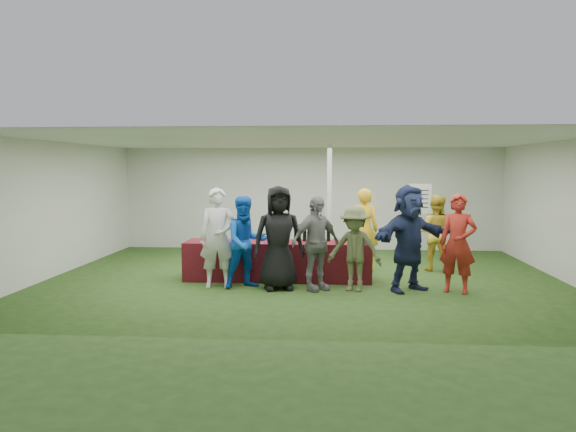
# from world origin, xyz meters

# --- Properties ---
(ground) EXTENTS (60.00, 60.00, 0.00)m
(ground) POSITION_xyz_m (0.00, 0.00, 0.00)
(ground) COLOR #284719
(ground) RESTS_ON ground
(tent) EXTENTS (10.00, 10.00, 10.00)m
(tent) POSITION_xyz_m (0.50, 1.20, 1.35)
(tent) COLOR white
(tent) RESTS_ON ground
(serving_table) EXTENTS (3.60, 0.80, 0.75)m
(serving_table) POSITION_xyz_m (-0.49, -0.17, 0.38)
(serving_table) COLOR maroon
(serving_table) RESTS_ON ground
(wine_bottles) EXTENTS (0.71, 0.14, 0.32)m
(wine_bottles) POSITION_xyz_m (0.14, -0.04, 0.87)
(wine_bottles) COLOR black
(wine_bottles) RESTS_ON serving_table
(wine_glasses) EXTENTS (2.79, 0.16, 0.16)m
(wine_glasses) POSITION_xyz_m (-1.02, -0.44, 0.86)
(wine_glasses) COLOR silver
(wine_glasses) RESTS_ON serving_table
(water_bottle) EXTENTS (0.07, 0.07, 0.23)m
(water_bottle) POSITION_xyz_m (-0.51, -0.09, 0.85)
(water_bottle) COLOR silver
(water_bottle) RESTS_ON serving_table
(bar_towel) EXTENTS (0.25, 0.18, 0.03)m
(bar_towel) POSITION_xyz_m (1.08, -0.12, 0.77)
(bar_towel) COLOR white
(bar_towel) RESTS_ON serving_table
(dump_bucket) EXTENTS (0.22, 0.22, 0.18)m
(dump_bucket) POSITION_xyz_m (1.11, -0.39, 0.84)
(dump_bucket) COLOR slate
(dump_bucket) RESTS_ON serving_table
(wine_list_sign) EXTENTS (0.50, 0.03, 1.80)m
(wine_list_sign) POSITION_xyz_m (2.64, 2.43, 1.32)
(wine_list_sign) COLOR slate
(wine_list_sign) RESTS_ON ground
(staff_pourer) EXTENTS (0.64, 0.43, 1.75)m
(staff_pourer) POSITION_xyz_m (1.22, 0.90, 0.87)
(staff_pourer) COLOR yellow
(staff_pourer) RESTS_ON ground
(staff_back) EXTENTS (0.93, 0.82, 1.61)m
(staff_back) POSITION_xyz_m (2.74, 1.04, 0.80)
(staff_back) COLOR gold
(staff_back) RESTS_ON ground
(customer_0) EXTENTS (0.71, 0.51, 1.82)m
(customer_0) POSITION_xyz_m (-1.52, -0.91, 0.91)
(customer_0) COLOR silver
(customer_0) RESTS_ON ground
(customer_1) EXTENTS (1.01, 0.94, 1.67)m
(customer_1) POSITION_xyz_m (-1.00, -0.92, 0.84)
(customer_1) COLOR blue
(customer_1) RESTS_ON ground
(customer_2) EXTENTS (1.03, 0.80, 1.87)m
(customer_2) POSITION_xyz_m (-0.40, -1.01, 0.93)
(customer_2) COLOR black
(customer_2) RESTS_ON ground
(customer_3) EXTENTS (1.04, 0.92, 1.69)m
(customer_3) POSITION_xyz_m (0.27, -1.06, 0.84)
(customer_3) COLOR slate
(customer_3) RESTS_ON ground
(customer_4) EXTENTS (1.10, 0.82, 1.51)m
(customer_4) POSITION_xyz_m (0.95, -1.05, 0.75)
(customer_4) COLOR #4F5731
(customer_4) RESTS_ON ground
(customer_5) EXTENTS (1.75, 1.46, 1.89)m
(customer_5) POSITION_xyz_m (1.91, -0.99, 0.94)
(customer_5) COLOR #1A2446
(customer_5) RESTS_ON ground
(customer_6) EXTENTS (0.74, 0.63, 1.74)m
(customer_6) POSITION_xyz_m (2.74, -1.06, 0.87)
(customer_6) COLOR #A9251B
(customer_6) RESTS_ON ground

